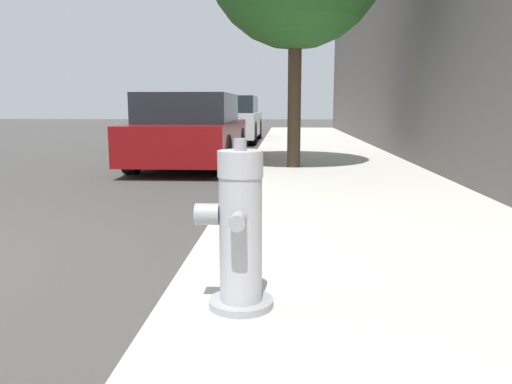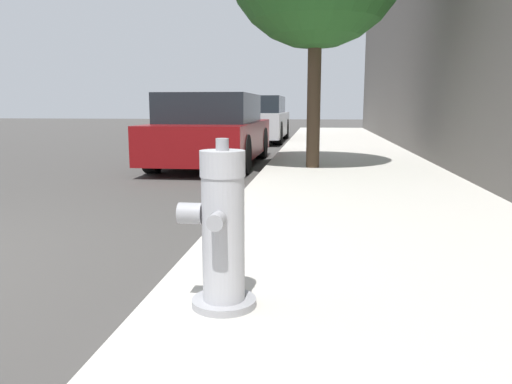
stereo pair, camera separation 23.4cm
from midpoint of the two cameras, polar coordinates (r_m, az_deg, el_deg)
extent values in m
cube|color=beige|center=(2.84, 20.21, -11.58)|extent=(2.74, 40.00, 0.14)
cylinder|color=#97979C|center=(2.43, -0.86, -12.48)|extent=(0.31, 0.31, 0.04)
cylinder|color=#B2B2B7|center=(2.33, -0.88, -5.39)|extent=(0.20, 0.20, 0.59)
cylinder|color=#B2B2B7|center=(2.26, -0.90, 3.27)|extent=(0.21, 0.21, 0.12)
cylinder|color=#97979C|center=(2.25, -0.91, 5.46)|extent=(0.06, 0.06, 0.05)
cylinder|color=#97979C|center=(2.16, -1.43, -3.39)|extent=(0.07, 0.09, 0.07)
cylinder|color=#97979C|center=(2.44, -0.41, -1.85)|extent=(0.07, 0.09, 0.07)
cylinder|color=#97979C|center=(2.33, -4.66, -2.46)|extent=(0.11, 0.10, 0.10)
cube|color=maroon|center=(9.32, -4.15, 6.09)|extent=(1.65, 4.17, 0.62)
cube|color=black|center=(9.13, -4.40, 9.54)|extent=(1.52, 2.29, 0.51)
cylinder|color=black|center=(10.75, -6.70, 5.66)|extent=(0.20, 0.64, 0.64)
cylinder|color=black|center=(10.49, 1.28, 5.63)|extent=(0.20, 0.64, 0.64)
cylinder|color=black|center=(8.27, -10.99, 4.34)|extent=(0.20, 0.64, 0.64)
cylinder|color=black|center=(7.93, -0.66, 4.29)|extent=(0.20, 0.64, 0.64)
cube|color=#B7B7BC|center=(15.59, 0.44, 7.77)|extent=(1.79, 4.55, 0.70)
cube|color=black|center=(15.40, 0.36, 9.97)|extent=(1.65, 2.50, 0.50)
cylinder|color=black|center=(17.11, -1.73, 7.26)|extent=(0.20, 0.66, 0.66)
cylinder|color=black|center=(16.93, 3.77, 7.21)|extent=(0.20, 0.66, 0.66)
cylinder|color=black|center=(14.33, -3.49, 6.76)|extent=(0.20, 0.66, 0.66)
cylinder|color=black|center=(14.12, 3.07, 6.72)|extent=(0.20, 0.66, 0.66)
cylinder|color=#423323|center=(7.80, 7.50, 11.08)|extent=(0.20, 0.20, 2.25)
camera|label=1|loc=(0.12, -88.08, 0.33)|focal=35.00mm
camera|label=2|loc=(0.12, 91.92, -0.33)|focal=35.00mm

